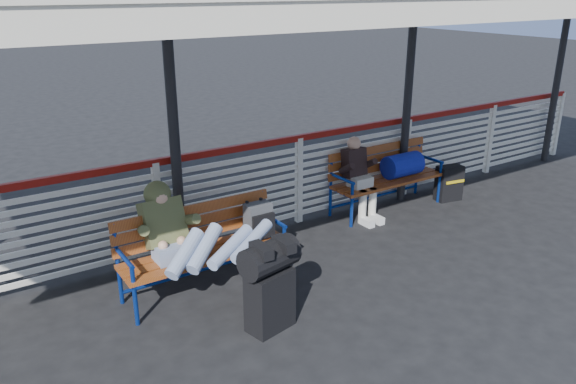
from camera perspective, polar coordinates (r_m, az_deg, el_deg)
ground at (r=6.53m, az=10.64°, el=-8.43°), size 60.00×60.00×0.00m
fence at (r=7.61m, az=1.11°, el=1.59°), size 12.08×0.08×1.24m
luggage_stack at (r=5.30m, az=-1.87°, el=-9.13°), size 0.60×0.41×0.91m
bench_left at (r=6.06m, az=-7.48°, el=-4.50°), size 1.80×0.56×0.92m
bench_right at (r=8.31m, az=10.65°, el=2.36°), size 1.80×0.56×0.92m
traveler_man at (r=5.59m, az=-8.64°, el=-4.95°), size 0.94×1.64×0.77m
companion_person at (r=7.84m, az=7.26°, el=1.50°), size 0.32×0.66×1.15m
suitcase_side at (r=8.88m, az=16.04°, el=0.88°), size 0.42×0.30×0.54m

